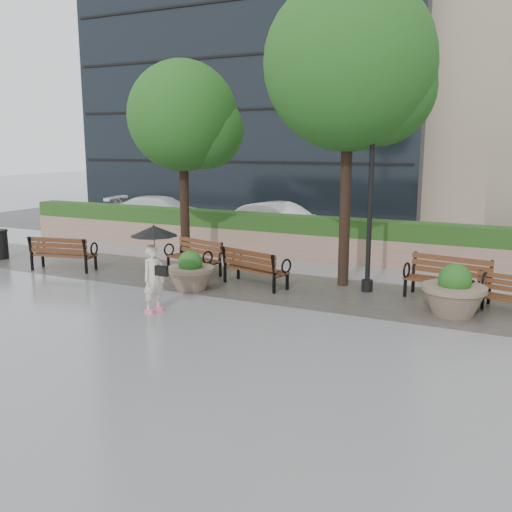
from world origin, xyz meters
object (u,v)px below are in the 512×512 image
at_px(planter_right, 454,295).
at_px(lamppost, 369,223).
at_px(bench_3, 446,288).
at_px(trash_bin, 0,245).
at_px(car_right, 280,222).
at_px(bench_2, 255,275).
at_px(car_left, 163,213).
at_px(planter_left, 191,274).
at_px(pedestrian, 154,260).
at_px(bench_4, 510,305).
at_px(bench_1, 194,264).
at_px(bench_0, 64,260).

distance_m(planter_right, lamppost, 2.79).
xyz_separation_m(bench_3, planter_right, (0.31, -1.15, 0.14)).
bearing_deg(trash_bin, car_right, 47.97).
height_order(planter_right, car_right, car_right).
relative_size(bench_2, car_right, 0.45).
bearing_deg(car_left, bench_3, -129.51).
height_order(planter_left, car_left, car_left).
relative_size(planter_left, pedestrian, 0.63).
distance_m(planter_left, planter_right, 6.31).
distance_m(bench_3, car_left, 14.48).
height_order(planter_left, pedestrian, pedestrian).
bearing_deg(bench_3, bench_2, -160.78).
distance_m(planter_left, trash_bin, 7.63).
xyz_separation_m(car_left, pedestrian, (7.20, -10.48, 0.46)).
xyz_separation_m(bench_2, lamppost, (2.76, 0.76, 1.43)).
relative_size(bench_3, trash_bin, 2.22).
relative_size(bench_4, lamppost, 0.43).
bearing_deg(bench_1, pedestrian, -52.92).
distance_m(bench_2, car_left, 11.09).
height_order(bench_1, trash_bin, bench_1).
height_order(lamppost, car_left, lamppost).
relative_size(car_right, pedestrian, 2.28).
height_order(bench_3, bench_4, bench_3).
height_order(car_left, car_right, car_right).
bearing_deg(bench_2, planter_right, -168.01).
distance_m(bench_3, car_right, 9.31).
relative_size(bench_0, trash_bin, 2.19).
relative_size(car_left, car_right, 1.11).
xyz_separation_m(car_left, car_right, (5.84, -0.57, 0.01)).
relative_size(bench_3, lamppost, 0.51).
height_order(bench_4, lamppost, lamppost).
bearing_deg(bench_4, bench_1, -169.61).
height_order(bench_3, car_right, car_right).
height_order(bench_1, bench_3, bench_3).
xyz_separation_m(lamppost, car_left, (-10.93, 6.73, -1.03)).
xyz_separation_m(bench_1, lamppost, (4.98, 0.20, 1.44)).
bearing_deg(car_left, car_right, -107.45).
xyz_separation_m(bench_1, bench_2, (2.22, -0.56, 0.01)).
bearing_deg(bench_0, trash_bin, -18.13).
height_order(bench_0, bench_4, bench_0).
height_order(trash_bin, lamppost, lamppost).
xyz_separation_m(bench_0, bench_2, (5.87, 0.76, -0.01)).
height_order(bench_0, bench_3, bench_3).
bearing_deg(lamppost, bench_3, 0.29).
bearing_deg(bench_1, bench_2, 3.59).
relative_size(bench_0, pedestrian, 1.03).
relative_size(bench_1, trash_bin, 2.12).
bearing_deg(bench_3, car_right, 148.49).
bearing_deg(bench_2, car_left, -26.06).
distance_m(bench_4, car_left, 16.04).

